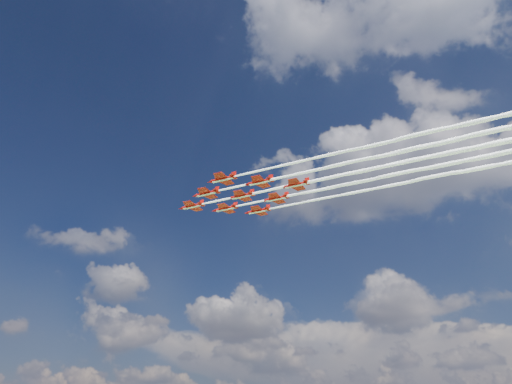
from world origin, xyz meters
TOP-DOWN VIEW (x-y plane):
  - jet_lead at (35.17, 2.41)m, footprint 117.17×11.51m
  - jet_row2_port at (44.91, -3.47)m, footprint 117.17×11.51m
  - jet_row2_starb at (44.16, 9.38)m, footprint 117.17×11.51m
  - jet_row3_port at (54.64, -9.35)m, footprint 117.17×11.51m
  - jet_row3_centre at (53.90, 3.50)m, footprint 117.17×11.51m
  - jet_row3_starb at (53.15, 16.35)m, footprint 117.17×11.51m
  - jet_row4_port at (63.63, -2.39)m, footprint 117.17×11.51m
  - jet_row4_starb at (62.89, 10.46)m, footprint 117.17×11.51m
  - jet_tail at (72.63, 4.58)m, footprint 117.17×11.51m

SIDE VIEW (x-z plane):
  - jet_lead at x=35.17m, z-range 81.20..83.65m
  - jet_row2_port at x=44.91m, z-range 81.20..83.65m
  - jet_row2_starb at x=44.16m, z-range 81.20..83.65m
  - jet_row3_port at x=54.64m, z-range 81.20..83.65m
  - jet_row3_centre at x=53.90m, z-range 81.20..83.65m
  - jet_row3_starb at x=53.15m, z-range 81.20..83.65m
  - jet_row4_port at x=63.63m, z-range 81.20..83.65m
  - jet_row4_starb at x=62.89m, z-range 81.20..83.65m
  - jet_tail at x=72.63m, z-range 81.20..83.65m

